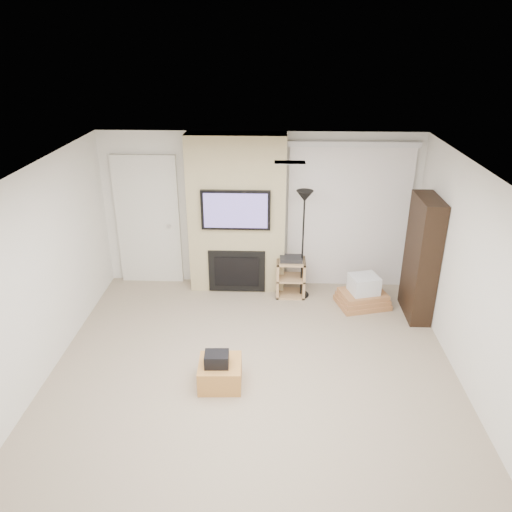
{
  "coord_description": "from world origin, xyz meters",
  "views": [
    {
      "loc": [
        0.23,
        -4.79,
        3.83
      ],
      "look_at": [
        0.0,
        1.2,
        1.15
      ],
      "focal_mm": 35.0,
      "sensor_mm": 36.0,
      "label": 1
    }
  ],
  "objects_px": {
    "floor_lamp": "(304,215)",
    "bookshelf": "(421,258)",
    "ottoman": "(220,373)",
    "box_stack": "(363,294)",
    "av_stand": "(291,275)"
  },
  "relations": [
    {
      "from": "ottoman",
      "to": "floor_lamp",
      "type": "distance_m",
      "value": 2.76
    },
    {
      "from": "av_stand",
      "to": "floor_lamp",
      "type": "bearing_deg",
      "value": -7.45
    },
    {
      "from": "box_stack",
      "to": "bookshelf",
      "type": "xyz_separation_m",
      "value": [
        0.73,
        -0.22,
        0.71
      ]
    },
    {
      "from": "ottoman",
      "to": "box_stack",
      "type": "bearing_deg",
      "value": 44.75
    },
    {
      "from": "ottoman",
      "to": "av_stand",
      "type": "distance_m",
      "value": 2.44
    },
    {
      "from": "floor_lamp",
      "to": "ottoman",
      "type": "bearing_deg",
      "value": -115.17
    },
    {
      "from": "ottoman",
      "to": "box_stack",
      "type": "xyz_separation_m",
      "value": [
        1.99,
        1.97,
        0.04
      ]
    },
    {
      "from": "ottoman",
      "to": "box_stack",
      "type": "relative_size",
      "value": 0.58
    },
    {
      "from": "ottoman",
      "to": "floor_lamp",
      "type": "bearing_deg",
      "value": 64.83
    },
    {
      "from": "ottoman",
      "to": "av_stand",
      "type": "bearing_deg",
      "value": 68.63
    },
    {
      "from": "ottoman",
      "to": "av_stand",
      "type": "height_order",
      "value": "av_stand"
    },
    {
      "from": "floor_lamp",
      "to": "bookshelf",
      "type": "height_order",
      "value": "bookshelf"
    },
    {
      "from": "floor_lamp",
      "to": "box_stack",
      "type": "distance_m",
      "value": 1.53
    },
    {
      "from": "floor_lamp",
      "to": "box_stack",
      "type": "relative_size",
      "value": 2.02
    },
    {
      "from": "ottoman",
      "to": "box_stack",
      "type": "distance_m",
      "value": 2.8
    }
  ]
}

